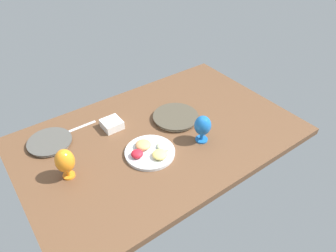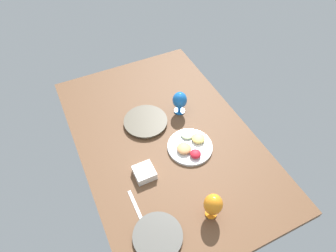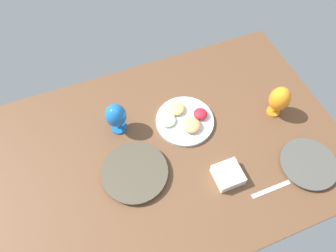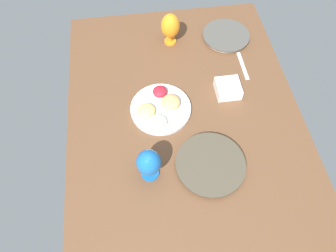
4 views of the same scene
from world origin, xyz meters
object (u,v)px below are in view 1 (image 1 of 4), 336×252
object	(u,v)px
dinner_plate_right	(50,142)
fruit_platter	(150,151)
dinner_plate_left	(176,117)
square_bowl_white	(112,124)
hurricane_glass_blue	(203,126)
hurricane_glass_orange	(65,162)

from	to	relation	value
dinner_plate_right	fruit_platter	distance (cm)	57.37
dinner_plate_left	fruit_platter	world-z (taller)	fruit_platter
dinner_plate_left	square_bowl_white	bearing A→B (deg)	-23.67
fruit_platter	dinner_plate_left	bearing A→B (deg)	-151.01
hurricane_glass_blue	dinner_plate_right	bearing A→B (deg)	-34.01
fruit_platter	hurricane_glass_orange	bearing A→B (deg)	-13.41
dinner_plate_right	square_bowl_white	xyz separation A→B (cm)	(-35.22, 7.71, 1.70)
dinner_plate_left	hurricane_glass_orange	bearing A→B (deg)	5.25
hurricane_glass_orange	square_bowl_white	xyz separation A→B (cm)	(-36.02, -22.31, -7.42)
hurricane_glass_orange	square_bowl_white	distance (cm)	43.02
fruit_platter	hurricane_glass_orange	size ratio (longest dim) A/B	1.59
dinner_plate_right	square_bowl_white	bearing A→B (deg)	167.65
hurricane_glass_orange	dinner_plate_left	bearing A→B (deg)	-174.75
dinner_plate_left	hurricane_glass_orange	xyz separation A→B (cm)	(71.85, 6.60, 8.88)
square_bowl_white	fruit_platter	bearing A→B (deg)	100.33
dinner_plate_right	hurricane_glass_blue	world-z (taller)	hurricane_glass_blue
dinner_plate_left	dinner_plate_right	distance (cm)	74.81
dinner_plate_right	hurricane_glass_orange	world-z (taller)	hurricane_glass_orange
dinner_plate_left	fruit_platter	distance (cm)	34.24
square_bowl_white	hurricane_glass_blue	bearing A→B (deg)	131.67
dinner_plate_left	dinner_plate_right	world-z (taller)	dinner_plate_left
dinner_plate_left	dinner_plate_right	xyz separation A→B (cm)	(71.05, -23.42, -0.25)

